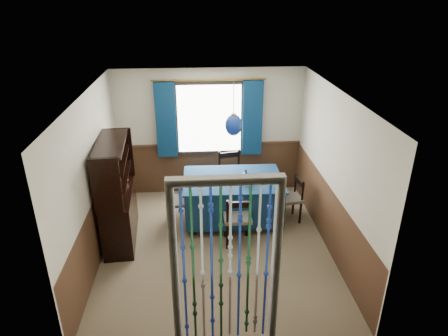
{
  "coord_description": "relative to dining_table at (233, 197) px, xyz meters",
  "views": [
    {
      "loc": [
        -0.28,
        -5.35,
        3.82
      ],
      "look_at": [
        0.17,
        0.55,
        1.14
      ],
      "focal_mm": 32.0,
      "sensor_mm": 36.0,
      "label": 1
    }
  ],
  "objects": [
    {
      "name": "wainscot_left",
      "position": [
        -2.13,
        -0.81,
        0.03
      ],
      "size": [
        0.0,
        4.0,
        4.0
      ],
      "primitive_type": "plane",
      "rotation": [
        1.57,
        0.0,
        1.57
      ],
      "color": "#462B1A",
      "rests_on": "ground"
    },
    {
      "name": "chair_near",
      "position": [
        0.01,
        -0.73,
        -0.0
      ],
      "size": [
        0.44,
        0.42,
        0.88
      ],
      "rotation": [
        0.0,
        0.0,
        0.01
      ],
      "color": "black",
      "rests_on": "floor"
    },
    {
      "name": "ceiling",
      "position": [
        -0.35,
        -0.81,
        2.03
      ],
      "size": [
        4.0,
        4.0,
        0.0
      ],
      "primitive_type": "plane",
      "rotation": [
        3.14,
        0.0,
        0.0
      ],
      "color": "silver",
      "rests_on": "ground"
    },
    {
      "name": "wainscot_right",
      "position": [
        1.44,
        -0.81,
        0.03
      ],
      "size": [
        0.0,
        4.0,
        4.0
      ],
      "primitive_type": "plane",
      "rotation": [
        1.57,
        0.0,
        -1.57
      ],
      "color": "#462B1A",
      "rests_on": "ground"
    },
    {
      "name": "doorway",
      "position": [
        -0.35,
        -2.75,
        0.58
      ],
      "size": [
        1.16,
        0.12,
        2.18
      ],
      "primitive_type": null,
      "color": "silver",
      "rests_on": "ground"
    },
    {
      "name": "wainscot_back",
      "position": [
        -0.35,
        1.18,
        0.03
      ],
      "size": [
        3.6,
        0.0,
        3.6
      ],
      "primitive_type": "plane",
      "rotation": [
        1.57,
        0.0,
        0.0
      ],
      "color": "#462B1A",
      "rests_on": "ground"
    },
    {
      "name": "bowl_shelf",
      "position": [
        -1.84,
        -0.74,
        0.73
      ],
      "size": [
        0.25,
        0.25,
        0.05
      ],
      "primitive_type": "imported",
      "rotation": [
        0.0,
        0.0,
        0.3
      ],
      "color": "beige",
      "rests_on": "sideboard"
    },
    {
      "name": "vase_table",
      "position": [
        0.2,
        -0.16,
        0.45
      ],
      "size": [
        0.21,
        0.21,
        0.21
      ],
      "primitive_type": "imported",
      "rotation": [
        0.0,
        0.0,
        -0.04
      ],
      "color": "navy",
      "rests_on": "dining_table"
    },
    {
      "name": "vase_sideboard",
      "position": [
        -1.84,
        -0.11,
        0.48
      ],
      "size": [
        0.21,
        0.21,
        0.19
      ],
      "primitive_type": "imported",
      "rotation": [
        0.0,
        0.0,
        0.17
      ],
      "color": "beige",
      "rests_on": "sideboard"
    },
    {
      "name": "wall_right",
      "position": [
        1.45,
        -0.81,
        0.78
      ],
      "size": [
        0.0,
        4.0,
        4.0
      ],
      "primitive_type": "plane",
      "rotation": [
        1.57,
        0.0,
        -1.57
      ],
      "color": "beige",
      "rests_on": "ground"
    },
    {
      "name": "floor",
      "position": [
        -0.35,
        -0.81,
        -0.47
      ],
      "size": [
        4.0,
        4.0,
        0.0
      ],
      "primitive_type": "plane",
      "color": "brown",
      "rests_on": "ground"
    },
    {
      "name": "window",
      "position": [
        -0.35,
        1.14,
        1.08
      ],
      "size": [
        1.32,
        0.12,
        1.42
      ],
      "primitive_type": "cube",
      "color": "black",
      "rests_on": "wall_back"
    },
    {
      "name": "sideboard",
      "position": [
        -1.9,
        -0.44,
        0.13
      ],
      "size": [
        0.55,
        1.34,
        1.72
      ],
      "rotation": [
        0.0,
        0.0,
        0.07
      ],
      "color": "black",
      "rests_on": "floor"
    },
    {
      "name": "chair_far",
      "position": [
        0.05,
        0.8,
        0.04
      ],
      "size": [
        0.55,
        0.54,
        0.96
      ],
      "rotation": [
        0.0,
        0.0,
        3.34
      ],
      "color": "black",
      "rests_on": "floor"
    },
    {
      "name": "wainscot_front",
      "position": [
        -0.35,
        -2.79,
        0.03
      ],
      "size": [
        3.6,
        0.0,
        3.6
      ],
      "primitive_type": "plane",
      "rotation": [
        -1.57,
        0.0,
        0.0
      ],
      "color": "#462B1A",
      "rests_on": "ground"
    },
    {
      "name": "wall_left",
      "position": [
        -2.15,
        -0.81,
        0.78
      ],
      "size": [
        0.0,
        4.0,
        4.0
      ],
      "primitive_type": "plane",
      "rotation": [
        1.57,
        0.0,
        1.57
      ],
      "color": "beige",
      "rests_on": "ground"
    },
    {
      "name": "wall_back",
      "position": [
        -0.35,
        1.19,
        0.78
      ],
      "size": [
        3.6,
        0.0,
        3.6
      ],
      "primitive_type": "plane",
      "rotation": [
        1.57,
        0.0,
        0.0
      ],
      "color": "beige",
      "rests_on": "ground"
    },
    {
      "name": "wall_front",
      "position": [
        -0.35,
        -2.81,
        0.78
      ],
      "size": [
        3.6,
        0.0,
        3.6
      ],
      "primitive_type": "plane",
      "rotation": [
        -1.57,
        0.0,
        0.0
      ],
      "color": "beige",
      "rests_on": "ground"
    },
    {
      "name": "chair_right",
      "position": [
        1.03,
        -0.07,
        -0.03
      ],
      "size": [
        0.44,
        0.46,
        0.82
      ],
      "rotation": [
        0.0,
        0.0,
        1.73
      ],
      "color": "black",
      "rests_on": "floor"
    },
    {
      "name": "pendant_lamp",
      "position": [
        -0.0,
        0.0,
        1.32
      ],
      "size": [
        0.28,
        0.28,
        0.89
      ],
      "color": "olive",
      "rests_on": "ceiling"
    },
    {
      "name": "chair_left",
      "position": [
        -1.0,
        -0.04,
        -0.03
      ],
      "size": [
        0.4,
        0.42,
        0.82
      ],
      "rotation": [
        0.0,
        0.0,
        -1.55
      ],
      "color": "black",
      "rests_on": "floor"
    },
    {
      "name": "dining_table",
      "position": [
        0.0,
        0.0,
        0.0
      ],
      "size": [
        1.72,
        1.2,
        0.82
      ],
      "rotation": [
        0.0,
        0.0,
        -0.02
      ],
      "color": "#0E2C4B",
      "rests_on": "floor"
    }
  ]
}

